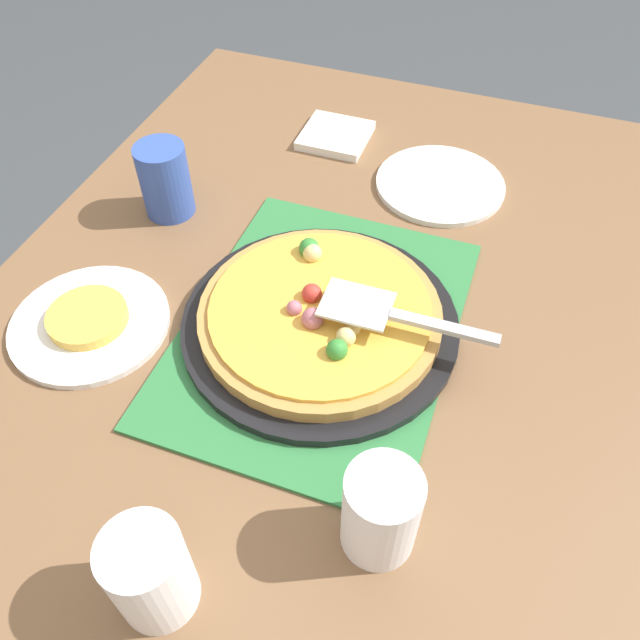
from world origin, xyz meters
name	(u,v)px	position (x,y,z in m)	size (l,w,h in m)	color
ground_plane	(320,543)	(0.00, 0.00, 0.00)	(8.00, 8.00, 0.00)	#3D4247
dining_table	(320,376)	(0.00, 0.00, 0.64)	(1.40, 1.00, 0.75)	brown
placemat	(320,328)	(0.00, 0.00, 0.75)	(0.48, 0.36, 0.01)	#2D753D
pizza_pan	(320,323)	(0.00, 0.00, 0.76)	(0.38, 0.38, 0.01)	black
pizza	(320,313)	(0.00, 0.00, 0.78)	(0.33, 0.33, 0.05)	#B78442
plate_far_right	(90,323)	(0.10, -0.30, 0.76)	(0.22, 0.22, 0.01)	white
plate_side	(440,184)	(-0.37, 0.08, 0.76)	(0.22, 0.22, 0.01)	white
served_slice_right	(87,317)	(0.10, -0.30, 0.77)	(0.11, 0.11, 0.02)	#EAB747
cup_near	(150,573)	(0.39, -0.03, 0.81)	(0.08, 0.08, 0.12)	white
cup_far	(381,512)	(0.26, 0.16, 0.81)	(0.08, 0.08, 0.12)	white
cup_corner	(165,180)	(-0.16, -0.32, 0.81)	(0.08, 0.08, 0.12)	#3351AD
pizza_server	(392,313)	(0.00, 0.10, 0.82)	(0.07, 0.23, 0.01)	silver
napkin_stack	(335,136)	(-0.45, -0.13, 0.76)	(0.12, 0.12, 0.02)	white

